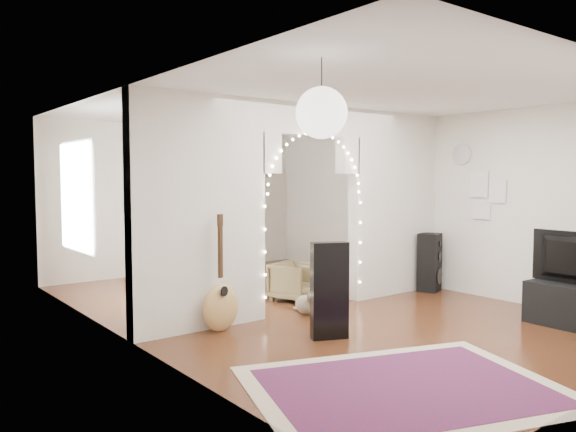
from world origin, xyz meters
TOP-DOWN VIEW (x-y plane):
  - floor at (0.00, 0.00)m, footprint 7.50×7.50m
  - ceiling at (0.00, 0.00)m, footprint 5.00×7.50m
  - wall_back at (0.00, 3.75)m, footprint 5.00×0.02m
  - wall_left at (-2.50, 0.00)m, footprint 0.02×7.50m
  - wall_right at (2.50, 0.00)m, footprint 0.02×7.50m
  - divider_wall at (0.00, 0.00)m, footprint 5.00×0.20m
  - fairy_lights at (0.00, -0.13)m, footprint 1.64×0.04m
  - window at (-2.47, 1.80)m, footprint 0.04×1.20m
  - wall_clock at (2.48, -0.60)m, footprint 0.03×0.31m
  - picture_frames at (2.48, -1.00)m, footprint 0.02×0.50m
  - paper_lantern at (-1.90, -2.40)m, footprint 0.40×0.40m
  - ceiling_fan at (0.00, 2.00)m, footprint 1.10×1.10m
  - area_rug at (-1.21, -2.68)m, footprint 3.03×2.63m
  - guitar_case at (-0.74, -1.21)m, footprint 0.42×0.28m
  - acoustic_guitar at (-1.53, -0.25)m, footprint 0.48×0.32m
  - tabby_cat at (-0.26, -0.27)m, footprint 0.28×0.54m
  - floor_speaker at (2.20, -0.25)m, footprint 0.43×0.41m
  - media_console at (1.79, -2.61)m, footprint 0.43×1.01m
  - tv at (1.79, -2.61)m, footprint 0.17×1.08m
  - bookcase at (0.48, 3.50)m, footprint 1.69×0.71m
  - dining_table at (-0.05, 2.23)m, footprint 1.23×0.84m
  - flower_vase at (-0.05, 2.23)m, footprint 0.19×0.19m
  - dining_chair_left at (0.16, 0.51)m, footprint 0.74×0.75m
  - dining_chair_right at (-0.48, 1.36)m, footprint 0.67×0.68m

SIDE VIEW (x-z plane):
  - floor at x=0.00m, z-range 0.00..0.00m
  - area_rug at x=-1.21m, z-range 0.00..0.02m
  - tabby_cat at x=-0.26m, z-range -0.03..0.32m
  - media_console at x=1.79m, z-range 0.00..0.50m
  - dining_chair_left at x=0.16m, z-range 0.00..0.54m
  - dining_chair_right at x=-0.48m, z-range 0.00..0.56m
  - floor_speaker at x=2.20m, z-range 0.00..0.89m
  - acoustic_guitar at x=-1.53m, z-range -0.07..1.06m
  - guitar_case at x=-0.74m, z-range 0.00..1.06m
  - dining_table at x=-0.05m, z-range 0.30..1.06m
  - tv at x=1.79m, z-range 0.50..1.12m
  - bookcase at x=0.48m, z-range 0.00..1.69m
  - flower_vase at x=-0.05m, z-range 0.76..0.95m
  - wall_back at x=0.00m, z-range 0.00..2.70m
  - wall_left at x=-2.50m, z-range 0.00..2.70m
  - wall_right at x=2.50m, z-range 0.00..2.70m
  - divider_wall at x=0.00m, z-range 0.07..2.77m
  - window at x=-2.47m, z-range 0.80..2.20m
  - picture_frames at x=2.48m, z-range 1.15..1.85m
  - fairy_lights at x=0.00m, z-range 0.75..2.35m
  - wall_clock at x=2.48m, z-range 1.95..2.25m
  - paper_lantern at x=-1.90m, z-range 2.05..2.45m
  - ceiling_fan at x=0.00m, z-range 2.25..2.55m
  - ceiling at x=0.00m, z-range 2.69..2.71m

